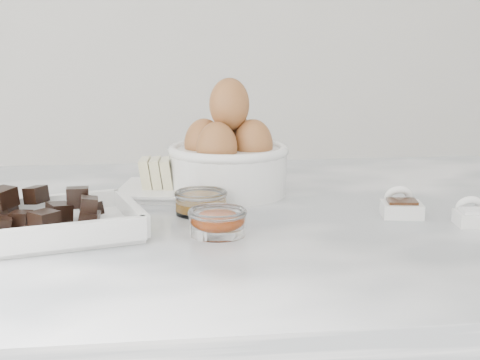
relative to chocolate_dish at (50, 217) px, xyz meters
name	(u,v)px	position (x,y,z in m)	size (l,w,h in m)	color
marble_slab	(229,226)	(0.23, 0.09, -0.04)	(1.20, 0.80, 0.04)	silver
chocolate_dish	(50,217)	(0.00, 0.00, 0.00)	(0.25, 0.22, 0.06)	white
butter_plate	(164,184)	(0.14, 0.20, 0.00)	(0.16, 0.16, 0.06)	white
sugar_ramekin	(204,173)	(0.21, 0.23, 0.01)	(0.09, 0.09, 0.05)	white
egg_bowl	(228,157)	(0.25, 0.20, 0.04)	(0.19, 0.19, 0.18)	white
honey_bowl	(201,202)	(0.19, 0.08, -0.01)	(0.08, 0.08, 0.03)	white
zest_bowl	(218,221)	(0.21, -0.02, -0.01)	(0.08, 0.08, 0.03)	white
vanilla_spoon	(401,206)	(0.47, 0.04, -0.01)	(0.06, 0.07, 0.04)	white
salt_spoon	(473,215)	(0.55, -0.02, -0.01)	(0.05, 0.06, 0.04)	white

